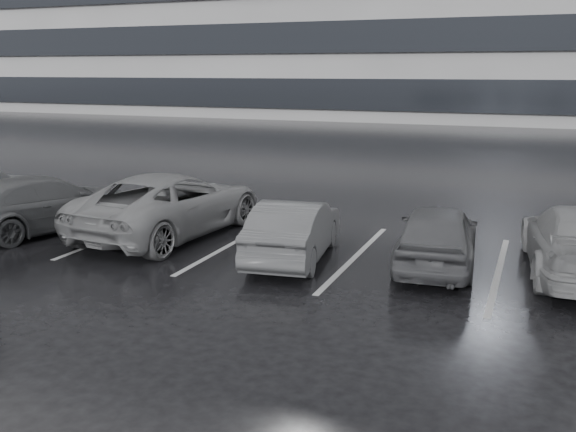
# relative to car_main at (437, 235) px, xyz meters

# --- Properties ---
(ground) EXTENTS (160.00, 160.00, 0.00)m
(ground) POSITION_rel_car_main_xyz_m (-2.23, -2.45, -0.62)
(ground) COLOR black
(ground) RESTS_ON ground
(car_main) EXTENTS (1.77, 3.76, 1.24)m
(car_main) POSITION_rel_car_main_xyz_m (0.00, 0.00, 0.00)
(car_main) COLOR black
(car_main) RESTS_ON ground
(car_west_a) EXTENTS (1.77, 3.80, 1.21)m
(car_west_a) POSITION_rel_car_main_xyz_m (-2.76, -0.53, -0.02)
(car_west_a) COLOR #2B2B2D
(car_west_a) RESTS_ON ground
(car_west_b) EXTENTS (2.82, 5.37, 1.44)m
(car_west_b) POSITION_rel_car_main_xyz_m (-6.14, 0.26, 0.10)
(car_west_b) COLOR #4E4E50
(car_west_b) RESTS_ON ground
(car_west_c) EXTENTS (3.15, 4.89, 1.32)m
(car_west_c) POSITION_rel_car_main_xyz_m (-9.08, -0.55, 0.04)
(car_west_c) COLOR black
(car_west_c) RESTS_ON ground
(stall_stripes) EXTENTS (19.72, 5.00, 0.00)m
(stall_stripes) POSITION_rel_car_main_xyz_m (-3.03, 0.05, -0.62)
(stall_stripes) COLOR #969699
(stall_stripes) RESTS_ON ground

